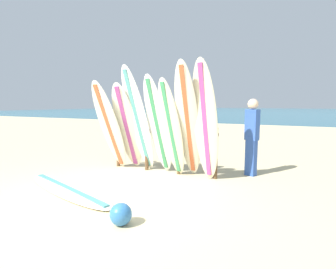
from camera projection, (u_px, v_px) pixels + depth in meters
ground_plane at (90, 205)px, 4.16m from camera, size 120.00×120.00×0.00m
ocean_water at (285, 111)px, 55.67m from camera, size 120.00×80.00×0.01m
surfboard_rack at (162, 143)px, 6.12m from camera, size 2.66×0.09×1.10m
surfboard_leaning_far_left at (110, 127)px, 6.21m from camera, size 0.63×1.01×2.12m
surfboard_leaning_left at (127, 128)px, 6.19m from camera, size 0.68×1.07×2.07m
surfboard_leaning_center_left at (138, 121)px, 5.97m from camera, size 0.62×1.01×2.43m
surfboard_leaning_center at (158, 126)px, 5.83m from camera, size 0.54×0.92×2.22m
surfboard_leaning_center_right at (172, 129)px, 5.57m from camera, size 0.56×0.84×2.13m
surfboard_leaning_right at (188, 122)px, 5.41m from camera, size 0.59×1.15×2.43m
surfboard_leaning_far_right at (205, 122)px, 5.24m from camera, size 0.57×0.71×2.47m
surfboard_lying_on_sand at (68, 189)px, 4.82m from camera, size 2.81×1.34×0.08m
beachgoer_standing at (252, 134)px, 5.79m from camera, size 0.32×0.27×1.71m
beach_ball at (121, 214)px, 3.46m from camera, size 0.30×0.30×0.30m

